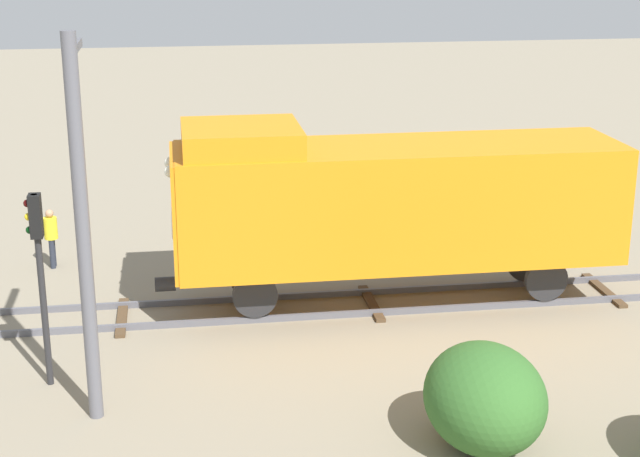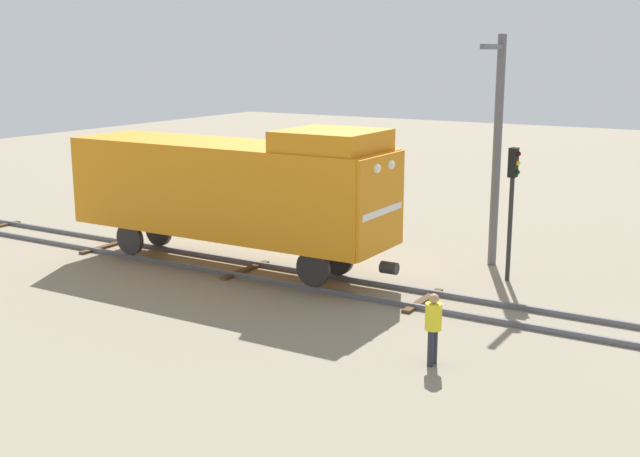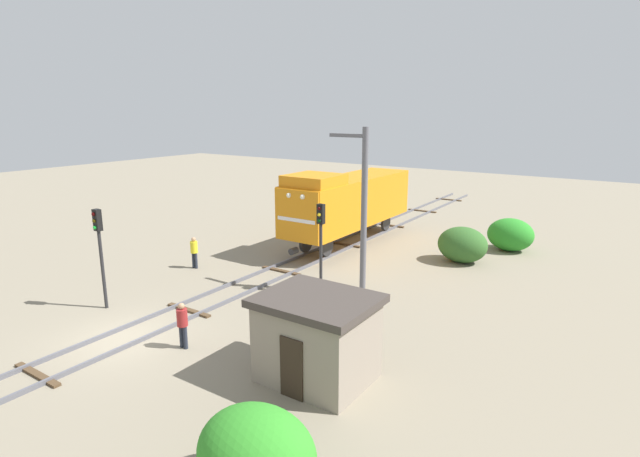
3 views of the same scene
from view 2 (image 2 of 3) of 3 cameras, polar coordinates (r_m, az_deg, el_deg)
The scene contains 6 objects.
locomotive at distance 25.88m, azimuth -6.21°, elevation 3.00°, with size 2.90×11.60×4.60m.
traffic_signal_mid at distance 25.17m, azimuth 13.51°, elevation 2.74°, with size 0.32×0.34×4.17m.
worker_by_signal at distance 18.45m, azimuth 8.06°, elevation -6.70°, with size 0.38×0.38×1.70m.
catenary_mast at distance 26.79m, azimuth 12.45°, elevation 5.79°, with size 1.94×0.28×7.55m.
bush_far at distance 35.66m, azimuth -2.73°, elevation 2.76°, with size 2.69×2.20×1.96m, color #298726.
bush_back at distance 32.28m, azimuth 1.37°, elevation 1.76°, with size 2.73×2.23×1.98m, color #305E26.
Camera 2 is at (-20.29, 0.65, 7.04)m, focal length 45.00 mm.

